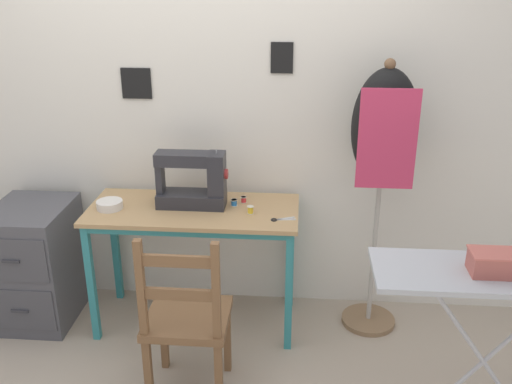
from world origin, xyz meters
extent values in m
plane|color=tan|center=(0.00, 0.00, 0.00)|extent=(14.00, 14.00, 0.00)
cube|color=silver|center=(0.00, 0.59, 1.27)|extent=(10.00, 0.05, 2.55)
cube|color=black|center=(-0.36, 0.56, 1.39)|extent=(0.17, 0.01, 0.18)
cube|color=black|center=(0.48, 0.56, 1.55)|extent=(0.12, 0.01, 0.17)
cube|color=tan|center=(0.00, 0.26, 0.74)|extent=(1.19, 0.52, 0.02)
cube|color=teal|center=(0.00, 0.04, 0.71)|extent=(1.11, 0.03, 0.04)
cube|color=teal|center=(-0.55, 0.04, 0.36)|extent=(0.04, 0.04, 0.73)
cube|color=teal|center=(0.55, 0.04, 0.36)|extent=(0.04, 0.04, 0.73)
cube|color=teal|center=(-0.55, 0.48, 0.36)|extent=(0.04, 0.04, 0.73)
cube|color=teal|center=(0.55, 0.48, 0.36)|extent=(0.04, 0.04, 0.73)
cube|color=#28282D|center=(-0.01, 0.30, 0.79)|extent=(0.39, 0.16, 0.08)
cube|color=#28282D|center=(0.14, 0.30, 0.95)|extent=(0.09, 0.14, 0.24)
cube|color=#28282D|center=(-0.03, 0.30, 1.03)|extent=(0.34, 0.12, 0.07)
cube|color=#28282D|center=(-0.19, 0.30, 0.91)|extent=(0.04, 0.09, 0.17)
cylinder|color=#B22D2D|center=(0.19, 0.30, 0.95)|extent=(0.02, 0.06, 0.06)
cylinder|color=#99999E|center=(0.14, 0.30, 1.08)|extent=(0.01, 0.01, 0.02)
cylinder|color=silver|center=(-0.47, 0.22, 0.77)|extent=(0.15, 0.15, 0.05)
cylinder|color=gray|center=(-0.47, 0.22, 0.79)|extent=(0.12, 0.12, 0.01)
cube|color=silver|center=(0.53, 0.16, 0.75)|extent=(0.10, 0.05, 0.00)
cube|color=silver|center=(0.53, 0.14, 0.75)|extent=(0.10, 0.02, 0.00)
torus|color=black|center=(0.46, 0.13, 0.75)|extent=(0.03, 0.03, 0.01)
torus|color=black|center=(0.46, 0.14, 0.75)|extent=(0.03, 0.03, 0.01)
cylinder|color=#2875C1|center=(0.23, 0.32, 0.77)|extent=(0.03, 0.03, 0.04)
cylinder|color=beige|center=(0.23, 0.32, 0.79)|extent=(0.04, 0.04, 0.00)
cylinder|color=beige|center=(0.23, 0.32, 0.75)|extent=(0.04, 0.04, 0.00)
cylinder|color=red|center=(0.28, 0.37, 0.77)|extent=(0.03, 0.03, 0.04)
cylinder|color=beige|center=(0.28, 0.37, 0.79)|extent=(0.04, 0.04, 0.00)
cylinder|color=beige|center=(0.28, 0.37, 0.75)|extent=(0.04, 0.04, 0.00)
cylinder|color=yellow|center=(0.33, 0.21, 0.77)|extent=(0.03, 0.03, 0.04)
cylinder|color=beige|center=(0.33, 0.21, 0.79)|extent=(0.04, 0.04, 0.00)
cylinder|color=beige|center=(0.33, 0.21, 0.75)|extent=(0.04, 0.04, 0.00)
cube|color=brown|center=(0.07, -0.34, 0.43)|extent=(0.40, 0.38, 0.04)
cube|color=brown|center=(-0.10, -0.18, 0.20)|extent=(0.04, 0.04, 0.41)
cube|color=brown|center=(0.24, -0.18, 0.20)|extent=(0.04, 0.04, 0.41)
cube|color=brown|center=(-0.10, -0.50, 0.20)|extent=(0.04, 0.04, 0.41)
cube|color=brown|center=(0.24, -0.50, 0.20)|extent=(0.04, 0.04, 0.41)
cube|color=brown|center=(-0.10, -0.50, 0.69)|extent=(0.04, 0.04, 0.48)
cube|color=brown|center=(0.24, -0.50, 0.69)|extent=(0.04, 0.04, 0.48)
cube|color=brown|center=(0.07, -0.50, 0.83)|extent=(0.34, 0.02, 0.06)
cube|color=brown|center=(0.07, -0.50, 0.66)|extent=(0.34, 0.02, 0.06)
cube|color=#4C4C51|center=(-0.97, 0.25, 0.36)|extent=(0.43, 0.52, 0.73)
cube|color=#46464B|center=(-0.97, -0.02, 0.52)|extent=(0.40, 0.01, 0.26)
cube|color=#333338|center=(-0.97, -0.03, 0.52)|extent=(0.10, 0.01, 0.02)
cube|color=#46464B|center=(-0.97, -0.02, 0.20)|extent=(0.40, 0.01, 0.26)
cube|color=#333338|center=(-0.97, -0.03, 0.20)|extent=(0.10, 0.01, 0.02)
cylinder|color=#846647|center=(1.04, 0.33, 0.01)|extent=(0.32, 0.32, 0.03)
cylinder|color=#ADA89E|center=(1.04, 0.33, 0.52)|extent=(0.03, 0.03, 0.98)
ellipsoid|color=black|center=(1.04, 0.33, 1.23)|extent=(0.35, 0.25, 0.63)
sphere|color=brown|center=(1.04, 0.33, 1.56)|extent=(0.06, 0.06, 0.06)
cube|color=#C63356|center=(1.04, 0.20, 1.20)|extent=(0.30, 0.01, 0.53)
cube|color=#ADB2B7|center=(1.42, -0.56, 0.86)|extent=(1.02, 0.35, 0.02)
cylinder|color=#B7B7BC|center=(1.42, -0.56, 0.42)|extent=(0.63, 0.02, 0.86)
cylinder|color=#B7B7BC|center=(1.42, -0.56, 0.42)|extent=(0.63, 0.02, 0.86)
cube|color=#AD564C|center=(1.38, -0.57, 0.92)|extent=(0.19, 0.12, 0.09)
cube|color=#BE5F54|center=(1.38, -0.57, 0.97)|extent=(0.20, 0.13, 0.01)
camera|label=1|loc=(0.59, -2.65, 2.03)|focal=40.00mm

